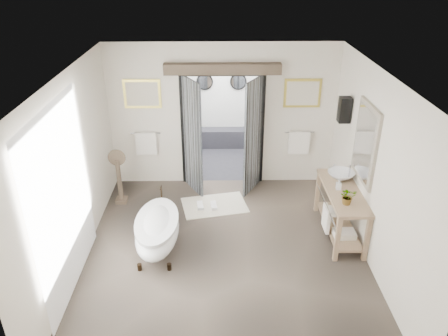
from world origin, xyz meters
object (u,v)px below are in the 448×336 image
at_px(vanity, 340,208).
at_px(rug, 214,205).
at_px(clawfoot_tub, 157,229).
at_px(basin, 341,176).

height_order(vanity, rug, vanity).
bearing_deg(rug, vanity, -24.12).
height_order(clawfoot_tub, vanity, vanity).
xyz_separation_m(clawfoot_tub, vanity, (3.03, 0.37, 0.14)).
xyz_separation_m(clawfoot_tub, basin, (3.10, 0.75, 0.56)).
height_order(clawfoot_tub, basin, basin).
relative_size(clawfoot_tub, rug, 1.29).
relative_size(clawfoot_tub, vanity, 0.97).
height_order(vanity, basin, basin).
xyz_separation_m(vanity, rug, (-2.12, 0.95, -0.50)).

